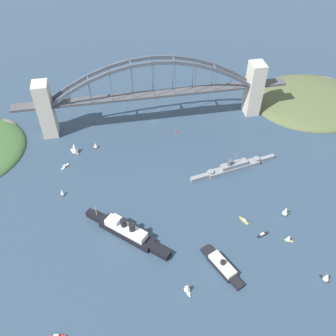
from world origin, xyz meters
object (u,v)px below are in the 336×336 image
naval_cruiser (233,167)px  small_boat_8 (96,145)px  small_boat_4 (65,166)px  seaplane_taxiing_near_bridge (124,97)px  small_boat_6 (244,221)px  harbor_arch_bridge (154,96)px  small_boat_2 (74,148)px  small_boat_9 (289,238)px  harbor_ferry_steamer (222,265)px  small_boat_1 (263,235)px  small_boat_0 (327,277)px  small_boat_7 (187,288)px  small_boat_5 (286,211)px  ocean_liner (127,231)px  small_boat_3 (57,336)px  channel_marker_buoy (176,131)px  seaplane_second_in_formation (157,95)px  small_boat_10 (62,192)px

naval_cruiser → small_boat_8: bearing=-23.6°
small_boat_4 → seaplane_taxiing_near_bridge: bearing=-121.7°
naval_cruiser → small_boat_6: naval_cruiser is taller
harbor_arch_bridge → seaplane_taxiing_near_bridge: (26.45, -50.04, -29.12)m
small_boat_2 → small_boat_9: size_ratio=1.69×
small_boat_8 → small_boat_9: size_ratio=0.84×
harbor_ferry_steamer → small_boat_6: harbor_ferry_steamer is taller
small_boat_1 → small_boat_2: bearing=-41.2°
small_boat_0 → small_boat_7: small_boat_7 is taller
small_boat_0 → small_boat_1: (28.97, -43.11, -2.90)m
small_boat_0 → small_boat_7: (95.10, -9.14, 0.27)m
small_boat_5 → naval_cruiser: bearing=-66.7°
ocean_liner → small_boat_3: ocean_liner is taller
naval_cruiser → channel_marker_buoy: bearing=-57.2°
ocean_liner → small_boat_0: bearing=154.8°
seaplane_second_in_formation → small_boat_1: 209.40m
channel_marker_buoy → small_boat_0: bearing=111.1°
harbor_arch_bridge → small_boat_8: 74.16m
small_boat_2 → small_boat_10: small_boat_2 is taller
small_boat_7 → small_boat_3: bearing=10.4°
small_boat_3 → small_boat_8: bearing=-99.8°
small_boat_2 → harbor_arch_bridge: bearing=-157.2°
harbor_arch_bridge → channel_marker_buoy: size_ratio=98.13×
harbor_arch_bridge → small_boat_9: (-75.67, 164.80, -27.80)m
naval_cruiser → small_boat_0: (-29.11, 116.73, 0.73)m
ocean_liner → small_boat_10: ocean_liner is taller
harbor_arch_bridge → harbor_ferry_steamer: bearing=96.6°
naval_cruiser → small_boat_2: size_ratio=6.73×
seaplane_second_in_formation → small_boat_3: 273.29m
naval_cruiser → small_boat_9: (-16.94, 81.98, 0.45)m
small_boat_3 → small_boat_9: (-167.51, -41.19, 2.63)m
small_boat_2 → small_boat_4: (9.11, 18.78, -4.84)m
naval_cruiser → small_boat_5: bearing=113.3°
harbor_arch_bridge → small_boat_5: size_ratio=28.49×
small_boat_2 → small_boat_8: size_ratio=2.02×
naval_cruiser → seaplane_second_in_formation: naval_cruiser is taller
small_boat_9 → small_boat_10: (166.93, -78.07, -0.29)m
seaplane_taxiing_near_bridge → small_boat_2: small_boat_2 is taller
small_boat_1 → small_boat_10: small_boat_10 is taller
ocean_liner → small_boat_1: 103.01m
small_boat_10 → channel_marker_buoy: 128.28m
seaplane_taxiing_near_bridge → small_boat_8: bearing=66.4°
small_boat_3 → small_boat_7: small_boat_7 is taller
ocean_liner → seaplane_second_in_formation: bearing=-106.0°
ocean_liner → small_boat_6: 91.94m
small_boat_6 → small_boat_7: size_ratio=1.01×
naval_cruiser → small_boat_10: naval_cruiser is taller
naval_cruiser → small_boat_3: 194.54m
naval_cruiser → small_boat_9: naval_cruiser is taller
small_boat_9 → channel_marker_buoy: small_boat_9 is taller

